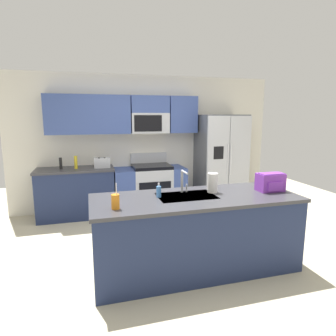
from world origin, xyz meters
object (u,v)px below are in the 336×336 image
(toaster, at_px, (102,163))
(soap_dispenser, at_px, (159,191))
(bottle_yellow, at_px, (76,162))
(backpack, at_px, (271,182))
(pepper_mill, at_px, (61,163))
(paper_towel_roll, at_px, (213,183))
(range_oven, at_px, (150,188))
(sink_faucet, at_px, (183,179))
(drink_cup_orange, at_px, (115,202))
(refrigerator, at_px, (220,161))

(toaster, bearing_deg, soap_dispenser, -76.02)
(bottle_yellow, height_order, soap_dispenser, bottle_yellow)
(soap_dispenser, xyz_separation_m, backpack, (1.42, -0.10, 0.05))
(pepper_mill, height_order, bottle_yellow, bottle_yellow)
(soap_dispenser, bearing_deg, paper_towel_roll, 2.85)
(range_oven, height_order, paper_towel_roll, paper_towel_roll)
(sink_faucet, relative_size, soap_dispenser, 1.66)
(bottle_yellow, distance_m, backpack, 3.31)
(range_oven, relative_size, drink_cup_orange, 5.03)
(toaster, xyz_separation_m, bottle_yellow, (-0.45, 0.03, 0.02))
(paper_towel_roll, bearing_deg, toaster, 120.09)
(bottle_yellow, bearing_deg, paper_towel_roll, -51.90)
(range_oven, height_order, pepper_mill, pepper_mill)
(refrigerator, relative_size, paper_towel_roll, 7.71)
(range_oven, xyz_separation_m, paper_towel_roll, (0.33, -2.17, 0.58))
(pepper_mill, height_order, sink_faucet, sink_faucet)
(pepper_mill, bearing_deg, toaster, -4.03)
(toaster, bearing_deg, range_oven, 3.37)
(pepper_mill, height_order, drink_cup_orange, drink_cup_orange)
(bottle_yellow, bearing_deg, backpack, -43.33)
(paper_towel_roll, xyz_separation_m, backpack, (0.73, -0.13, -0.00))
(paper_towel_roll, bearing_deg, range_oven, 98.75)
(toaster, relative_size, paper_towel_roll, 1.17)
(range_oven, distance_m, soap_dispenser, 2.29)
(range_oven, distance_m, pepper_mill, 1.69)
(bottle_yellow, bearing_deg, drink_cup_orange, -79.32)
(drink_cup_orange, bearing_deg, sink_faucet, 25.23)
(drink_cup_orange, xyz_separation_m, soap_dispenser, (0.52, 0.29, -0.01))
(range_oven, xyz_separation_m, drink_cup_orange, (-0.88, -2.49, 0.53))
(sink_faucet, xyz_separation_m, drink_cup_orange, (-0.86, -0.40, -0.09))
(bottle_yellow, xyz_separation_m, paper_towel_roll, (1.68, -2.14, 0.01))
(refrigerator, bearing_deg, pepper_mill, 178.70)
(refrigerator, relative_size, backpack, 5.78)
(range_oven, distance_m, bottle_yellow, 1.46)
(toaster, relative_size, soap_dispenser, 1.65)
(pepper_mill, bearing_deg, soap_dispenser, -60.48)
(drink_cup_orange, distance_m, paper_towel_roll, 1.26)
(refrigerator, distance_m, drink_cup_orange, 3.36)
(refrigerator, distance_m, soap_dispenser, 2.79)
(sink_faucet, bearing_deg, backpack, -10.76)
(range_oven, distance_m, backpack, 2.59)
(sink_faucet, height_order, backpack, sink_faucet)
(refrigerator, height_order, soap_dispenser, refrigerator)
(range_oven, bearing_deg, toaster, -176.63)
(soap_dispenser, bearing_deg, sink_faucet, 18.30)
(sink_faucet, relative_size, paper_towel_roll, 1.17)
(pepper_mill, relative_size, backpack, 0.63)
(pepper_mill, distance_m, paper_towel_roll, 2.90)
(pepper_mill, relative_size, drink_cup_orange, 0.75)
(range_oven, distance_m, refrigerator, 1.53)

